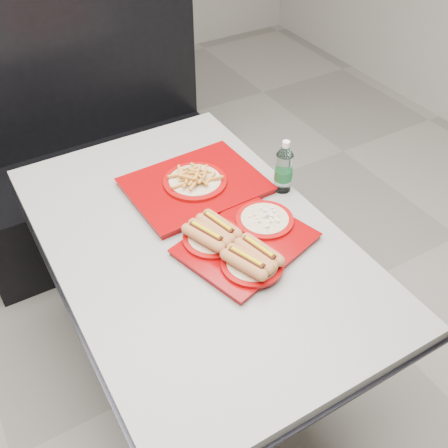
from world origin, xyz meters
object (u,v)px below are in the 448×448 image
diner_table (195,271)px  water_bottle (284,169)px  tray_near (242,242)px  booth_bench (97,161)px  tray_far (195,183)px

diner_table → water_bottle: size_ratio=6.82×
tray_near → water_bottle: (0.30, 0.19, 0.06)m
booth_bench → tray_near: bearing=-84.8°
tray_near → booth_bench: bearing=95.2°
diner_table → tray_far: bearing=60.6°
booth_bench → tray_far: bearing=-81.4°
tray_far → water_bottle: water_bottle is taller
tray_far → water_bottle: bearing=-30.7°
tray_far → water_bottle: size_ratio=2.38×
tray_near → diner_table: bearing=131.1°
booth_bench → tray_near: (0.11, -1.22, 0.38)m
tray_far → booth_bench: bearing=98.6°
diner_table → tray_far: (0.13, 0.23, 0.19)m
diner_table → tray_near: bearing=-48.9°
booth_bench → tray_far: (0.13, -0.86, 0.38)m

